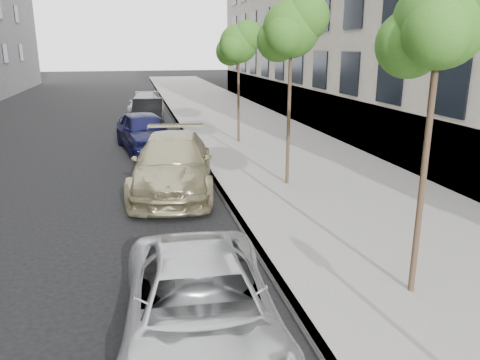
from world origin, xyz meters
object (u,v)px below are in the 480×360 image
object	(u,v)px
tree_near	(442,23)
sedan_blue	(144,131)
sedan_rear	(145,104)
suv	(173,164)
sedan_black	(148,113)
minivan	(201,308)
tree_mid	(292,29)
tree_far	(239,44)

from	to	relation	value
tree_near	sedan_blue	distance (m)	13.88
sedan_rear	suv	bearing A→B (deg)	-82.52
suv	sedan_black	size ratio (longest dim) A/B	1.26
minivan	sedan_rear	size ratio (longest dim) A/B	1.04
minivan	suv	bearing A→B (deg)	91.20
minivan	sedan_blue	xyz separation A→B (m)	(-0.32, 13.38, 0.14)
tree_mid	tree_far	bearing A→B (deg)	90.00
tree_near	tree_far	bearing A→B (deg)	90.00
sedan_blue	tree_near	bearing A→B (deg)	-82.61
sedan_blue	tree_far	bearing A→B (deg)	-7.03
tree_mid	suv	size ratio (longest dim) A/B	0.97
minivan	sedan_black	size ratio (longest dim) A/B	1.04
sedan_rear	minivan	bearing A→B (deg)	-83.55
minivan	suv	world-z (taller)	suv
minivan	sedan_black	bearing A→B (deg)	93.33
suv	sedan_blue	bearing A→B (deg)	103.96
tree_mid	minivan	size ratio (longest dim) A/B	1.17
suv	minivan	bearing A→B (deg)	-84.50
tree_near	sedan_black	world-z (taller)	tree_near
tree_far	suv	world-z (taller)	tree_far
tree_far	sedan_black	xyz separation A→B (m)	(-3.58, 5.55, -3.44)
tree_near	sedan_rear	world-z (taller)	tree_near
suv	sedan_blue	xyz separation A→B (m)	(-0.63, 5.80, -0.02)
tree_far	suv	bearing A→B (deg)	-119.07
tree_near	tree_mid	size ratio (longest dim) A/B	0.96
minivan	suv	size ratio (longest dim) A/B	0.83
sedan_black	sedan_rear	distance (m)	4.94
tree_mid	minivan	bearing A→B (deg)	-117.21
tree_near	suv	bearing A→B (deg)	115.37
minivan	tree_far	bearing A→B (deg)	78.51
tree_far	sedan_black	distance (m)	7.44
tree_mid	suv	distance (m)	5.01
tree_far	sedan_rear	world-z (taller)	tree_far
suv	sedan_rear	world-z (taller)	suv
sedan_black	sedan_blue	bearing A→B (deg)	-88.71
tree_far	sedan_black	world-z (taller)	tree_far
tree_near	sedan_rear	bearing A→B (deg)	98.71
tree_near	sedan_black	distance (m)	19.25
tree_near	sedan_black	xyz separation A→B (m)	(-3.58, 18.55, -3.66)
sedan_blue	sedan_black	distance (m)	5.75
suv	sedan_black	xyz separation A→B (m)	(-0.25, 11.54, -0.08)
minivan	suv	distance (m)	7.59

